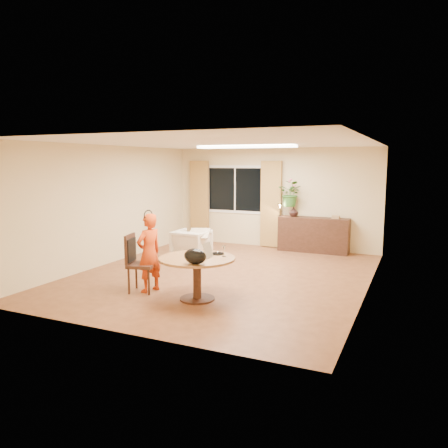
% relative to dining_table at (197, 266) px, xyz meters
% --- Properties ---
extents(floor, '(6.50, 6.50, 0.00)m').
position_rel_dining_table_xyz_m(floor, '(-0.26, 1.59, -0.56)').
color(floor, brown).
rests_on(floor, ground).
extents(ceiling, '(6.50, 6.50, 0.00)m').
position_rel_dining_table_xyz_m(ceiling, '(-0.26, 1.59, 2.04)').
color(ceiling, white).
rests_on(ceiling, wall_back).
extents(wall_back, '(5.50, 0.00, 5.50)m').
position_rel_dining_table_xyz_m(wall_back, '(-0.26, 4.84, 0.74)').
color(wall_back, '#D2C088').
rests_on(wall_back, floor).
extents(wall_left, '(0.00, 6.50, 6.50)m').
position_rel_dining_table_xyz_m(wall_left, '(-3.01, 1.59, 0.74)').
color(wall_left, '#D2C088').
rests_on(wall_left, floor).
extents(wall_right, '(0.00, 6.50, 6.50)m').
position_rel_dining_table_xyz_m(wall_right, '(2.49, 1.59, 0.74)').
color(wall_right, '#D2C088').
rests_on(wall_right, floor).
extents(window, '(1.70, 0.03, 1.30)m').
position_rel_dining_table_xyz_m(window, '(-1.36, 4.82, 0.94)').
color(window, white).
rests_on(window, wall_back).
extents(curtain_left, '(0.55, 0.08, 2.25)m').
position_rel_dining_table_xyz_m(curtain_left, '(-2.41, 4.74, 0.59)').
color(curtain_left, olive).
rests_on(curtain_left, wall_back).
extents(curtain_right, '(0.55, 0.08, 2.25)m').
position_rel_dining_table_xyz_m(curtain_right, '(-0.31, 4.74, 0.59)').
color(curtain_right, olive).
rests_on(curtain_right, wall_back).
extents(ceiling_panel, '(2.20, 0.35, 0.05)m').
position_rel_dining_table_xyz_m(ceiling_panel, '(-0.26, 2.79, 2.01)').
color(ceiling_panel, white).
rests_on(ceiling_panel, ceiling).
extents(dining_table, '(1.24, 1.24, 0.71)m').
position_rel_dining_table_xyz_m(dining_table, '(0.00, 0.00, 0.00)').
color(dining_table, brown).
rests_on(dining_table, floor).
extents(dining_chair, '(0.58, 0.55, 1.01)m').
position_rel_dining_table_xyz_m(dining_chair, '(-1.08, 0.00, -0.05)').
color(dining_chair, black).
rests_on(dining_chair, floor).
extents(child, '(0.57, 0.46, 1.37)m').
position_rel_dining_table_xyz_m(child, '(-0.97, 0.08, 0.13)').
color(child, red).
rests_on(child, floor).
extents(laptop, '(0.38, 0.26, 0.25)m').
position_rel_dining_table_xyz_m(laptop, '(-0.00, 0.05, 0.28)').
color(laptop, '#B7B7BC').
rests_on(laptop, dining_table).
extents(tumbler, '(0.09, 0.09, 0.10)m').
position_rel_dining_table_xyz_m(tumbler, '(0.02, 0.28, 0.20)').
color(tumbler, white).
rests_on(tumbler, dining_table).
extents(wine_glass, '(0.08, 0.08, 0.18)m').
position_rel_dining_table_xyz_m(wine_glass, '(0.37, 0.24, 0.24)').
color(wine_glass, white).
rests_on(wine_glass, dining_table).
extents(pot_lid, '(0.26, 0.26, 0.04)m').
position_rel_dining_table_xyz_m(pot_lid, '(0.20, 0.36, 0.17)').
color(pot_lid, white).
rests_on(pot_lid, dining_table).
extents(handbag, '(0.40, 0.29, 0.24)m').
position_rel_dining_table_xyz_m(handbag, '(0.20, -0.44, 0.27)').
color(handbag, black).
rests_on(handbag, dining_table).
extents(armchair, '(0.75, 0.77, 0.70)m').
position_rel_dining_table_xyz_m(armchair, '(-1.49, 2.56, -0.21)').
color(armchair, beige).
rests_on(armchair, floor).
extents(throw, '(0.60, 0.66, 0.03)m').
position_rel_dining_table_xyz_m(throw, '(-1.28, 2.54, 0.16)').
color(throw, beige).
rests_on(throw, armchair).
extents(sideboard, '(1.74, 0.42, 0.87)m').
position_rel_dining_table_xyz_m(sideboard, '(0.87, 4.60, -0.12)').
color(sideboard, black).
rests_on(sideboard, floor).
extents(vase, '(0.28, 0.28, 0.25)m').
position_rel_dining_table_xyz_m(vase, '(0.34, 4.60, 0.44)').
color(vase, black).
rests_on(vase, sideboard).
extents(bouquet, '(0.67, 0.60, 0.66)m').
position_rel_dining_table_xyz_m(bouquet, '(0.27, 4.60, 0.89)').
color(bouquet, '#346525').
rests_on(bouquet, vase).
extents(book_stack, '(0.23, 0.19, 0.08)m').
position_rel_dining_table_xyz_m(book_stack, '(1.39, 4.60, 0.35)').
color(book_stack, '#886445').
rests_on(book_stack, sideboard).
extents(desk_lamp, '(0.16, 0.16, 0.33)m').
position_rel_dining_table_xyz_m(desk_lamp, '(-0.00, 4.55, 0.48)').
color(desk_lamp, black).
rests_on(desk_lamp, sideboard).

